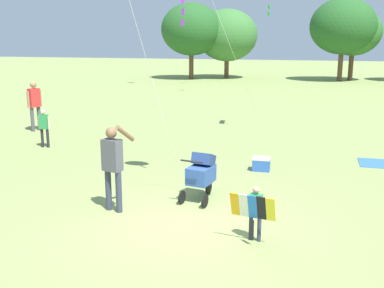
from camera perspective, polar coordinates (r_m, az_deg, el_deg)
ground_plane at (r=8.66m, az=-1.12°, el=-9.90°), size 120.00×120.00×0.00m
treeline_distant at (r=36.65m, az=20.90°, el=12.85°), size 30.62×7.68×6.16m
child_with_butterfly_kite at (r=7.84m, az=7.77°, el=-7.92°), size 0.77×0.41×0.97m
person_adult_flyer at (r=9.11m, az=-9.78°, el=-2.11°), size 0.64×0.51×1.77m
stroller at (r=9.71m, az=1.17°, el=-3.49°), size 0.66×1.12×1.03m
person_red_shirt at (r=17.70m, az=-18.87°, el=4.93°), size 0.38×0.53×1.80m
person_sitting_far at (r=14.99m, az=-17.80°, el=2.25°), size 0.39×0.18×1.20m
cooler_box at (r=12.04m, az=8.55°, el=-2.45°), size 0.45×0.33×0.35m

